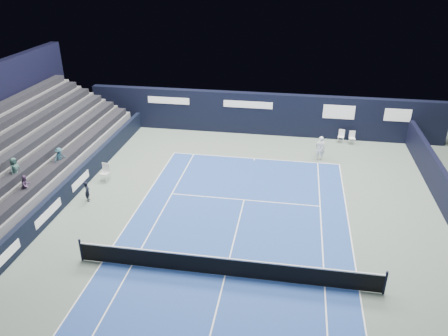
% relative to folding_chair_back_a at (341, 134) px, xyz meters
% --- Properties ---
extents(ground, '(48.00, 48.00, 0.00)m').
position_rel_folding_chair_back_a_xyz_m(ground, '(-5.83, -13.78, -0.62)').
color(ground, '#56665B').
rests_on(ground, ground).
extents(court_surface, '(10.97, 23.77, 0.01)m').
position_rel_folding_chair_back_a_xyz_m(court_surface, '(-5.83, -15.78, -0.62)').
color(court_surface, navy).
rests_on(court_surface, ground).
extents(folding_chair_back_a, '(0.49, 0.51, 0.94)m').
position_rel_folding_chair_back_a_xyz_m(folding_chair_back_a, '(0.00, 0.00, 0.00)').
color(folding_chair_back_a, silver).
rests_on(folding_chair_back_a, ground).
extents(folding_chair_back_b, '(0.44, 0.43, 0.94)m').
position_rel_folding_chair_back_a_xyz_m(folding_chair_back_b, '(0.73, -0.22, -0.09)').
color(folding_chair_back_b, silver).
rests_on(folding_chair_back_b, ground).
extents(line_judge_chair, '(0.53, 0.52, 1.07)m').
position_rel_folding_chair_back_a_xyz_m(line_judge_chair, '(-14.27, -8.40, -0.01)').
color(line_judge_chair, silver).
rests_on(line_judge_chair, ground).
extents(line_judge, '(0.43, 0.50, 1.16)m').
position_rel_folding_chair_back_a_xyz_m(line_judge, '(-14.26, -10.85, -0.04)').
color(line_judge, black).
rests_on(line_judge, ground).
extents(court_markings, '(11.03, 23.83, 0.00)m').
position_rel_folding_chair_back_a_xyz_m(court_markings, '(-5.83, -15.78, -0.61)').
color(court_markings, white).
rests_on(court_markings, court_surface).
extents(tennis_net, '(12.90, 0.10, 1.10)m').
position_rel_folding_chair_back_a_xyz_m(tennis_net, '(-5.83, -15.78, -0.11)').
color(tennis_net, black).
rests_on(tennis_net, ground).
extents(back_sponsor_wall, '(26.00, 0.63, 3.10)m').
position_rel_folding_chair_back_a_xyz_m(back_sponsor_wall, '(-5.82, 0.72, 0.93)').
color(back_sponsor_wall, black).
rests_on(back_sponsor_wall, ground).
extents(side_barrier_left, '(0.33, 22.00, 1.20)m').
position_rel_folding_chair_back_a_xyz_m(side_barrier_left, '(-15.33, -9.81, -0.02)').
color(side_barrier_left, black).
rests_on(side_barrier_left, ground).
extents(spectator_stand, '(6.00, 18.00, 6.40)m').
position_rel_folding_chair_back_a_xyz_m(spectator_stand, '(-19.10, -8.79, 1.33)').
color(spectator_stand, '#555558').
rests_on(spectator_stand, ground).
extents(tennis_player, '(0.60, 0.81, 1.63)m').
position_rel_folding_chair_back_a_xyz_m(tennis_player, '(-1.61, -3.29, 0.19)').
color(tennis_player, white).
rests_on(tennis_player, ground).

